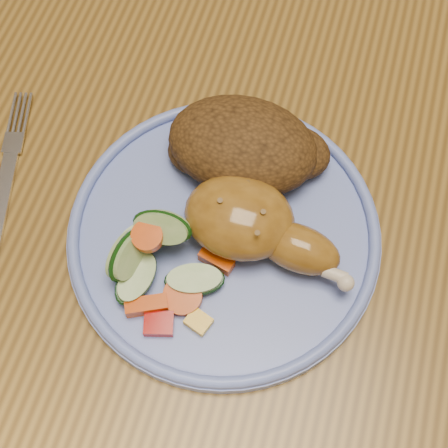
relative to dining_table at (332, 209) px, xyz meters
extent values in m
plane|color=brown|center=(0.00, 0.00, -0.67)|extent=(4.00, 4.00, 0.00)
cube|color=brown|center=(0.00, 0.00, 0.06)|extent=(0.90, 1.40, 0.04)
cylinder|color=#4C2D16|center=(-0.18, 0.37, -0.46)|extent=(0.04, 0.04, 0.41)
cylinder|color=#4C2D16|center=(0.18, 0.37, -0.46)|extent=(0.04, 0.04, 0.41)
cylinder|color=#697FD4|center=(-0.09, -0.10, 0.09)|extent=(0.27, 0.27, 0.01)
torus|color=#697FD4|center=(-0.09, -0.10, 0.10)|extent=(0.27, 0.27, 0.01)
ellipsoid|color=#94651F|center=(-0.08, -0.09, 0.12)|extent=(0.09, 0.07, 0.05)
ellipsoid|color=#94651F|center=(-0.02, -0.10, 0.11)|extent=(0.08, 0.05, 0.04)
sphere|color=beige|center=(0.02, -0.12, 0.11)|extent=(0.01, 0.01, 0.01)
ellipsoid|color=#4B2F12|center=(-0.09, -0.03, 0.12)|extent=(0.13, 0.10, 0.06)
ellipsoid|color=#4B2F12|center=(-0.05, -0.01, 0.11)|extent=(0.07, 0.05, 0.04)
ellipsoid|color=#4B2F12|center=(-0.13, -0.03, 0.11)|extent=(0.05, 0.05, 0.03)
cube|color=#A50A05|center=(-0.12, -0.19, 0.10)|extent=(0.03, 0.02, 0.01)
cube|color=#E5A507|center=(-0.09, -0.18, 0.10)|extent=(0.02, 0.02, 0.01)
cube|color=#E14707|center=(-0.09, -0.13, 0.10)|extent=(0.03, 0.02, 0.01)
cylinder|color=#E14707|center=(-0.10, -0.16, 0.10)|extent=(0.03, 0.03, 0.02)
cylinder|color=#E14707|center=(-0.14, -0.13, 0.13)|extent=(0.03, 0.03, 0.01)
cube|color=#E14707|center=(-0.13, -0.18, 0.10)|extent=(0.04, 0.03, 0.01)
cylinder|color=#AAC882|center=(-0.15, -0.12, 0.10)|extent=(0.06, 0.06, 0.02)
cylinder|color=#AAC882|center=(-0.13, -0.12, 0.13)|extent=(0.05, 0.04, 0.04)
cylinder|color=#AAC882|center=(-0.14, -0.16, 0.11)|extent=(0.05, 0.05, 0.02)
cylinder|color=#AAC882|center=(-0.15, -0.15, 0.12)|extent=(0.04, 0.05, 0.05)
cylinder|color=#AAC882|center=(-0.10, -0.15, 0.10)|extent=(0.06, 0.06, 0.02)
cube|color=silver|center=(-0.29, -0.13, 0.09)|extent=(0.04, 0.12, 0.00)
cube|color=silver|center=(-0.30, -0.06, 0.09)|extent=(0.03, 0.07, 0.00)
camera|label=1|loc=(-0.03, -0.31, 0.58)|focal=50.00mm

